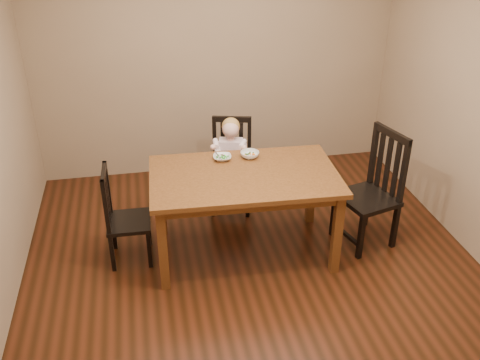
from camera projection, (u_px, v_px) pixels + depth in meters
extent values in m
cube|color=#431D0E|center=(253.00, 265.00, 4.77)|extent=(4.00, 4.00, 0.01)
cube|color=#927A5C|center=(215.00, 56.00, 5.85)|extent=(4.00, 0.01, 2.70)
cube|color=#927A5C|center=(352.00, 296.00, 2.40)|extent=(4.00, 0.01, 2.70)
cube|color=#452A10|center=(244.00, 176.00, 4.59)|extent=(1.66, 1.04, 0.04)
cube|color=#452A10|center=(244.00, 183.00, 4.62)|extent=(1.52, 0.90, 0.09)
cube|color=#452A10|center=(163.00, 250.00, 4.33)|extent=(0.08, 0.08, 0.76)
cube|color=#452A10|center=(337.00, 235.00, 4.53)|extent=(0.08, 0.08, 0.76)
cube|color=#452A10|center=(161.00, 199.00, 5.04)|extent=(0.08, 0.08, 0.76)
cube|color=#452A10|center=(311.00, 188.00, 5.24)|extent=(0.08, 0.08, 0.76)
cube|color=black|center=(231.00, 173.00, 5.45)|extent=(0.50, 0.48, 0.04)
cube|color=black|center=(249.00, 184.00, 5.69)|extent=(0.05, 0.05, 0.38)
cube|color=black|center=(216.00, 183.00, 5.71)|extent=(0.05, 0.05, 0.38)
cube|color=black|center=(248.00, 200.00, 5.39)|extent=(0.05, 0.05, 0.38)
cube|color=black|center=(213.00, 199.00, 5.41)|extent=(0.05, 0.05, 0.38)
cube|color=black|center=(249.00, 141.00, 5.45)|extent=(0.05, 0.05, 0.54)
cube|color=black|center=(215.00, 141.00, 5.47)|extent=(0.05, 0.05, 0.54)
cube|color=black|center=(232.00, 119.00, 5.34)|extent=(0.39, 0.13, 0.06)
cube|color=black|center=(241.00, 144.00, 5.47)|extent=(0.05, 0.03, 0.46)
cube|color=black|center=(232.00, 143.00, 5.47)|extent=(0.05, 0.03, 0.46)
cube|color=black|center=(223.00, 143.00, 5.48)|extent=(0.05, 0.03, 0.46)
cube|color=black|center=(129.00, 222.00, 4.70)|extent=(0.38, 0.40, 0.04)
cube|color=black|center=(114.00, 232.00, 4.92)|extent=(0.04, 0.04, 0.36)
cube|color=black|center=(112.00, 253.00, 4.63)|extent=(0.04, 0.04, 0.36)
cube|color=black|center=(149.00, 229.00, 4.96)|extent=(0.04, 0.04, 0.36)
cube|color=black|center=(149.00, 250.00, 4.67)|extent=(0.04, 0.04, 0.36)
cube|color=black|center=(108.00, 187.00, 4.69)|extent=(0.04, 0.04, 0.51)
cube|color=black|center=(106.00, 207.00, 4.40)|extent=(0.04, 0.04, 0.51)
cube|color=black|center=(103.00, 174.00, 4.44)|extent=(0.04, 0.37, 0.05)
cube|color=black|center=(108.00, 195.00, 4.64)|extent=(0.02, 0.04, 0.43)
cube|color=black|center=(107.00, 200.00, 4.56)|extent=(0.02, 0.04, 0.43)
cube|color=black|center=(107.00, 205.00, 4.48)|extent=(0.02, 0.04, 0.43)
cube|color=black|center=(367.00, 199.00, 4.89)|extent=(0.57, 0.58, 0.04)
cube|color=black|center=(395.00, 227.00, 4.92)|extent=(0.05, 0.05, 0.44)
cube|color=black|center=(367.00, 206.00, 5.24)|extent=(0.05, 0.05, 0.44)
cube|color=black|center=(361.00, 237.00, 4.77)|extent=(0.05, 0.05, 0.44)
cube|color=black|center=(334.00, 215.00, 5.09)|extent=(0.05, 0.05, 0.44)
cube|color=black|center=(404.00, 172.00, 4.64)|extent=(0.05, 0.05, 0.62)
cube|color=black|center=(374.00, 153.00, 4.97)|extent=(0.05, 0.05, 0.62)
cube|color=black|center=(392.00, 134.00, 4.67)|extent=(0.16, 0.45, 0.06)
cube|color=black|center=(396.00, 170.00, 4.74)|extent=(0.03, 0.05, 0.53)
cube|color=black|center=(388.00, 165.00, 4.82)|extent=(0.03, 0.05, 0.53)
cube|color=black|center=(380.00, 160.00, 4.91)|extent=(0.03, 0.05, 0.53)
imported|color=silver|center=(222.00, 158.00, 4.81)|extent=(0.18, 0.18, 0.04)
imported|color=silver|center=(250.00, 155.00, 4.85)|extent=(0.22, 0.22, 0.05)
cube|color=silver|center=(218.00, 156.00, 4.78)|extent=(0.05, 0.12, 0.05)
cube|color=silver|center=(218.00, 157.00, 4.78)|extent=(0.03, 0.04, 0.01)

